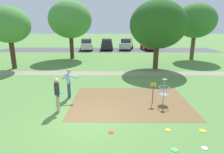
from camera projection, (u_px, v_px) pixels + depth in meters
ground_plane at (90, 116)px, 8.86m from camera, size 160.00×160.00×0.00m
dirt_tee_pad at (130, 102)px, 10.52m from camera, size 6.37×4.67×0.01m
disc_golf_basket at (163, 91)px, 10.04m from camera, size 0.98×0.58×1.39m
player_foreground_watching at (57, 93)px, 9.07m from camera, size 0.43×0.49×1.71m
player_throwing at (69, 82)px, 10.82m from camera, size 1.12×0.45×1.71m
frisbee_near_basket at (111, 132)px, 7.51m from camera, size 0.22×0.22×0.02m
frisbee_by_tee at (168, 130)px, 7.67m from camera, size 0.22×0.22×0.02m
frisbee_mid_grass at (203, 131)px, 7.62m from camera, size 0.26×0.26×0.02m
frisbee_far_left at (174, 150)px, 6.46m from camera, size 0.23×0.23×0.02m
frisbee_far_right at (205, 148)px, 6.55m from camera, size 0.22×0.22×0.02m
tree_near_left at (196, 21)px, 22.05m from camera, size 4.64×4.64×6.52m
tree_near_right at (70, 20)px, 22.60m from camera, size 5.13×5.13×6.87m
tree_mid_left at (9, 25)px, 17.33m from camera, size 3.86×3.86×5.75m
tree_mid_center at (158, 25)px, 17.32m from camera, size 5.14×5.14×6.31m
parking_lot_strip at (107, 50)px, 31.88m from camera, size 36.00×6.00×0.01m
parked_car_leftmost at (87, 44)px, 31.38m from camera, size 2.36×4.39×1.84m
parked_car_center_left at (107, 44)px, 31.74m from camera, size 2.07×4.25×1.84m
parked_car_center_right at (127, 44)px, 31.99m from camera, size 2.61×4.48×1.84m
parked_car_rightmost at (149, 44)px, 31.44m from camera, size 2.41×4.41×1.84m
gravel_path at (101, 73)px, 16.63m from camera, size 40.00×1.38×0.00m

